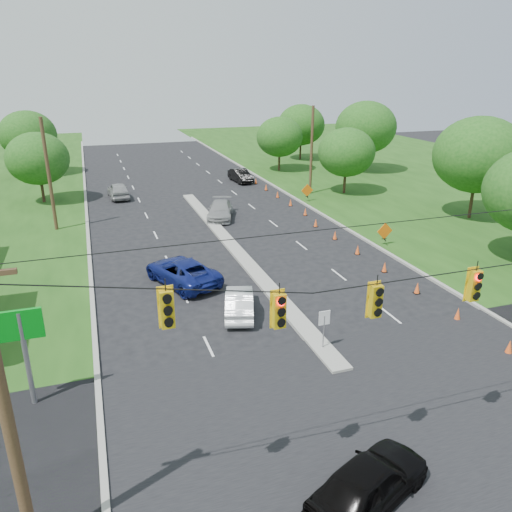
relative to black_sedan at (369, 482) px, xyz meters
name	(u,v)px	position (x,y,z in m)	size (l,w,h in m)	color
ground	(395,433)	(2.53, 2.36, -0.77)	(160.00, 160.00, 0.00)	black
cross_street	(395,433)	(2.53, 2.36, -0.77)	(160.00, 14.00, 0.02)	black
curb_left	(88,227)	(-7.57, 32.36, -0.77)	(0.25, 110.00, 0.16)	gray
curb_right	(309,207)	(12.63, 32.36, -0.77)	(0.25, 110.00, 0.16)	gray
median	(234,248)	(2.53, 23.36, -0.77)	(1.00, 34.00, 0.18)	gray
median_sign	(324,323)	(2.53, 8.36, 0.69)	(0.55, 0.06, 2.05)	gray
signal_span	(428,324)	(2.48, 1.36, 4.20)	(25.60, 0.32, 9.00)	#422D1C
utility_pole_far_left	(49,176)	(-9.97, 32.36, 3.73)	(0.28, 0.28, 9.00)	#422D1C
utility_pole_far_right	(312,151)	(15.03, 37.36, 3.73)	(0.28, 0.28, 9.00)	#422D1C
cone_0	(509,347)	(10.56, 5.36, -0.42)	(0.32, 0.32, 0.70)	#FF5C1F
cone_1	(458,314)	(10.56, 8.86, -0.42)	(0.32, 0.32, 0.70)	#FF5C1F
cone_2	(417,288)	(10.56, 12.36, -0.42)	(0.32, 0.32, 0.70)	#FF5C1F
cone_3	(385,267)	(10.56, 15.86, -0.42)	(0.32, 0.32, 0.70)	#FF5C1F
cone_4	(358,250)	(10.56, 19.36, -0.42)	(0.32, 0.32, 0.70)	#FF5C1F
cone_5	(335,235)	(10.56, 22.86, -0.42)	(0.32, 0.32, 0.70)	#FF5C1F
cone_6	(316,223)	(10.56, 26.36, -0.42)	(0.32, 0.32, 0.70)	#FF5C1F
cone_7	(305,212)	(11.16, 29.86, -0.42)	(0.32, 0.32, 0.70)	#FF5C1F
cone_8	(291,202)	(11.16, 33.36, -0.42)	(0.32, 0.32, 0.70)	#FF5C1F
cone_9	(278,194)	(11.16, 36.86, -0.42)	(0.32, 0.32, 0.70)	#FF5C1F
cone_10	(266,187)	(11.16, 40.36, -0.42)	(0.32, 0.32, 0.70)	#FF5C1F
cone_11	(256,181)	(11.16, 43.86, -0.42)	(0.32, 0.32, 0.70)	#FF5C1F
cone_12	(247,175)	(11.16, 47.36, -0.42)	(0.32, 0.32, 0.70)	#FF5C1F
work_sign_1	(385,232)	(13.33, 20.36, 0.32)	(1.27, 0.58, 1.37)	black
work_sign_2	(307,191)	(13.33, 34.36, 0.32)	(1.27, 0.58, 1.37)	black
tree_5	(38,159)	(-11.47, 42.36, 3.57)	(5.88, 5.88, 6.86)	black
tree_6	(28,135)	(-13.47, 57.36, 4.19)	(6.72, 6.72, 7.84)	black
tree_8	(479,155)	(24.53, 24.36, 4.81)	(7.56, 7.56, 8.82)	black
tree_9	(346,152)	(18.53, 36.36, 3.57)	(5.88, 5.88, 6.86)	black
tree_10	(366,127)	(26.53, 46.36, 4.81)	(7.56, 7.56, 8.82)	black
tree_11	(301,125)	(22.53, 57.36, 4.19)	(6.72, 6.72, 7.84)	black
tree_12	(280,137)	(16.53, 50.36, 3.57)	(5.88, 5.88, 6.86)	black
black_sedan	(369,482)	(0.00, 0.00, 0.00)	(1.82, 4.52, 1.54)	black
white_sedan	(239,302)	(-0.09, 13.16, -0.08)	(1.46, 4.18, 1.38)	white
blue_pickup	(182,271)	(-2.21, 18.24, 0.02)	(2.62, 5.67, 1.58)	navy
silver_car_far	(220,210)	(3.66, 31.39, -0.03)	(2.06, 5.07, 1.47)	gray
silver_car_oncoming	(118,190)	(-4.30, 41.89, 0.03)	(1.90, 4.71, 1.60)	#989898
dark_car_receding	(241,176)	(9.80, 45.41, -0.02)	(1.59, 4.55, 1.50)	black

